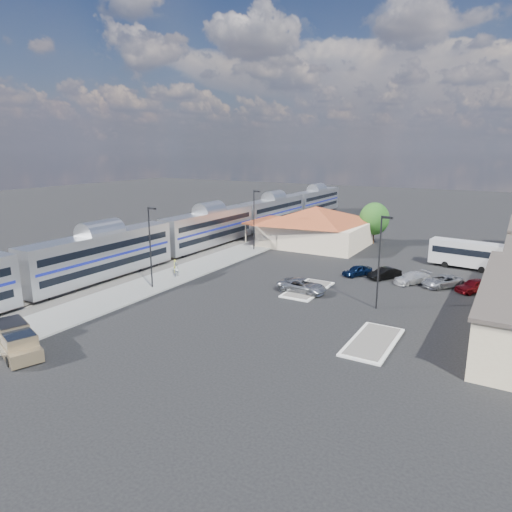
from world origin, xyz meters
The scene contains 23 objects.
ground centered at (0.00, 0.00, 0.00)m, with size 280.00×280.00×0.00m, color black.
railbed centered at (-21.00, 8.00, 0.06)m, with size 16.00×100.00×0.12m, color #4C4944.
platform centered at (-12.00, 6.00, 0.09)m, with size 5.50×92.00×0.18m, color gray.
passenger_train centered at (-18.00, 14.53, 2.87)m, with size 3.00×104.00×5.55m.
freight_cars centered at (-24.00, 9.89, 1.93)m, with size 2.80×46.00×4.00m.
station_depot centered at (-4.56, 24.00, 3.13)m, with size 18.35×12.24×6.20m.
traffic_island_south centered at (4.00, 2.00, 0.10)m, with size 3.30×7.50×0.21m.
traffic_island_north centered at (14.00, -8.00, 0.10)m, with size 3.30×7.50×0.21m.
lamp_plat_s centered at (-10.90, -6.00, 5.34)m, with size 1.08×0.25×9.00m.
lamp_plat_n centered at (-10.90, 16.00, 5.34)m, with size 1.08×0.25×9.00m.
lamp_lot centered at (12.10, 0.00, 5.34)m, with size 1.08×0.25×9.00m.
tree_depot centered at (3.00, 30.00, 4.02)m, with size 4.71×4.71×6.63m.
pickup_truck centered at (-8.50, -23.29, 0.98)m, with size 6.36×4.04×2.07m.
suv centered at (3.77, 0.94, 0.74)m, with size 2.44×5.29×1.47m, color #989BA0.
coach_bus centered at (18.71, 20.45, 2.01)m, with size 11.09×3.70×3.49m.
person_a centered at (-12.73, -0.03, 0.99)m, with size 0.59×0.39×1.62m, color gold.
person_b centered at (-11.59, -1.30, 1.03)m, with size 0.82×0.64×1.69m, color silver.
parked_car_a centered at (6.78, 10.25, 0.65)m, with size 1.53×3.79×1.29m, color #0B1938.
parked_car_b centered at (9.98, 10.55, 0.67)m, with size 1.42×4.08×1.34m, color black.
parked_car_c centered at (13.18, 10.25, 0.66)m, with size 1.85×4.56×1.32m, color silver.
parked_car_d centered at (16.38, 10.55, 0.67)m, with size 2.23×4.84×1.35m, color #92949A.
parked_car_e centered at (19.58, 10.25, 0.73)m, with size 1.72×4.27×1.46m, color #650B12.
parked_car_f centered at (22.78, 10.55, 0.75)m, with size 1.58×4.53×1.49m, color black.
Camera 1 is at (22.84, -41.60, 15.04)m, focal length 32.00 mm.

